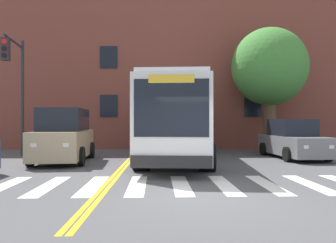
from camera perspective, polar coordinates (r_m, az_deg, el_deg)
name	(u,v)px	position (r m, az deg, el deg)	size (l,w,h in m)	color
ground_plane	(199,197)	(7.78, 5.43, -12.90)	(120.00, 120.00, 0.00)	#4C4C4F
crosswalk	(203,185)	(9.17, 6.06, -10.91)	(16.03, 3.20, 0.01)	white
lane_line_yellow_inner	(140,147)	(23.06, -4.91, -4.40)	(0.12, 36.00, 0.01)	gold
lane_line_yellow_outer	(142,147)	(23.05, -4.51, -4.40)	(0.12, 36.00, 0.01)	gold
city_bus	(177,120)	(14.82, 1.62, 0.25)	(3.46, 10.92, 3.36)	white
car_tan_near_lane	(64,137)	(14.92, -17.61, -2.55)	(2.44, 4.92, 2.30)	tan
car_grey_far_lane	(293,141)	(16.84, 20.86, -3.12)	(2.22, 4.80, 1.86)	slate
car_black_behind_bus	(184,134)	(25.53, 2.85, -2.22)	(2.37, 4.92, 1.71)	black
traffic_light_far_corner	(16,76)	(17.48, -24.94, 7.15)	(0.55, 2.67, 5.89)	#28282D
street_tree_curbside_large	(270,68)	(20.21, 17.27, 8.90)	(6.26, 6.55, 7.18)	brown
building_facade	(178,72)	(25.22, 1.76, 8.58)	(34.60, 8.20, 11.06)	brown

